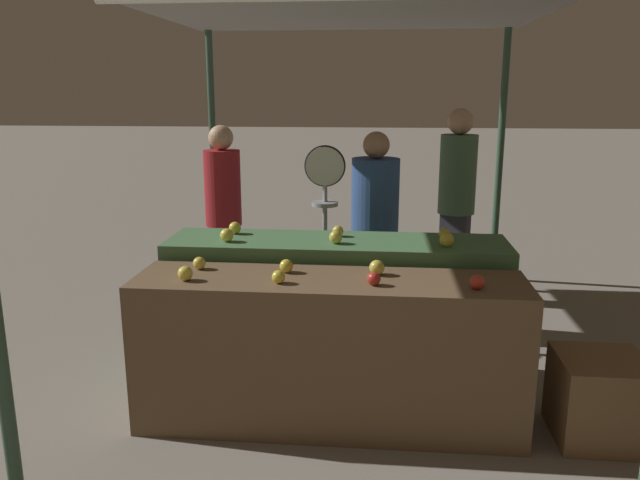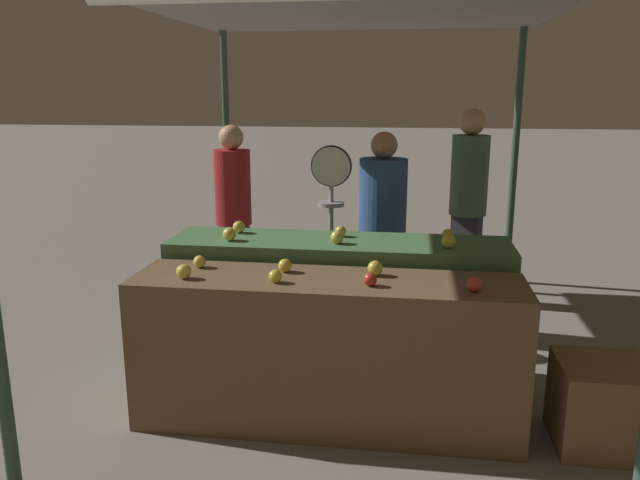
# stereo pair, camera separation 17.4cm
# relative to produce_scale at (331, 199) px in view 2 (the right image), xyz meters

# --- Properties ---
(ground_plane) EXTENTS (60.00, 60.00, 0.00)m
(ground_plane) POSITION_rel_produce_scale_xyz_m (0.14, -1.28, -1.11)
(ground_plane) COLOR gray
(market_canopy) EXTENTS (3.11, 4.05, 2.53)m
(market_canopy) POSITION_rel_produce_scale_xyz_m (0.14, -0.23, 1.29)
(market_canopy) COLOR #33513D
(market_canopy) RESTS_ON ground_plane
(display_counter_front) EXTENTS (2.21, 0.55, 0.88)m
(display_counter_front) POSITION_rel_produce_scale_xyz_m (0.14, -1.28, -0.67)
(display_counter_front) COLOR brown
(display_counter_front) RESTS_ON ground_plane
(display_counter_back) EXTENTS (2.21, 0.55, 0.96)m
(display_counter_back) POSITION_rel_produce_scale_xyz_m (0.14, -0.68, -0.63)
(display_counter_back) COLOR #4C7A4C
(display_counter_back) RESTS_ON ground_plane
(apple_front_0) EXTENTS (0.08, 0.08, 0.08)m
(apple_front_0) POSITION_rel_produce_scale_xyz_m (-0.65, -1.39, -0.19)
(apple_front_0) COLOR yellow
(apple_front_0) RESTS_ON display_counter_front
(apple_front_1) EXTENTS (0.07, 0.07, 0.07)m
(apple_front_1) POSITION_rel_produce_scale_xyz_m (-0.13, -1.39, -0.19)
(apple_front_1) COLOR gold
(apple_front_1) RESTS_ON display_counter_front
(apple_front_2) EXTENTS (0.07, 0.07, 0.07)m
(apple_front_2) POSITION_rel_produce_scale_xyz_m (0.39, -1.38, -0.19)
(apple_front_2) COLOR #B72D23
(apple_front_2) RESTS_ON display_counter_front
(apple_front_3) EXTENTS (0.08, 0.08, 0.08)m
(apple_front_3) POSITION_rel_produce_scale_xyz_m (0.94, -1.40, -0.19)
(apple_front_3) COLOR red
(apple_front_3) RESTS_ON display_counter_front
(apple_front_4) EXTENTS (0.07, 0.07, 0.07)m
(apple_front_4) POSITION_rel_produce_scale_xyz_m (-0.64, -1.16, -0.19)
(apple_front_4) COLOR yellow
(apple_front_4) RESTS_ON display_counter_front
(apple_front_5) EXTENTS (0.08, 0.08, 0.08)m
(apple_front_5) POSITION_rel_produce_scale_xyz_m (-0.12, -1.18, -0.19)
(apple_front_5) COLOR gold
(apple_front_5) RESTS_ON display_counter_front
(apple_front_6) EXTENTS (0.09, 0.09, 0.09)m
(apple_front_6) POSITION_rel_produce_scale_xyz_m (0.40, -1.18, -0.19)
(apple_front_6) COLOR gold
(apple_front_6) RESTS_ON display_counter_front
(apple_back_0) EXTENTS (0.09, 0.09, 0.09)m
(apple_back_0) POSITION_rel_produce_scale_xyz_m (-0.56, -0.80, -0.11)
(apple_back_0) COLOR yellow
(apple_back_0) RESTS_ON display_counter_back
(apple_back_1) EXTENTS (0.08, 0.08, 0.08)m
(apple_back_1) POSITION_rel_produce_scale_xyz_m (0.14, -0.78, -0.11)
(apple_back_1) COLOR gold
(apple_back_1) RESTS_ON display_counter_back
(apple_back_2) EXTENTS (0.09, 0.09, 0.09)m
(apple_back_2) POSITION_rel_produce_scale_xyz_m (0.83, -0.80, -0.11)
(apple_back_2) COLOR gold
(apple_back_2) RESTS_ON display_counter_back
(apple_back_3) EXTENTS (0.08, 0.08, 0.08)m
(apple_back_3) POSITION_rel_produce_scale_xyz_m (-0.56, -0.57, -0.11)
(apple_back_3) COLOR gold
(apple_back_3) RESTS_ON display_counter_back
(apple_back_4) EXTENTS (0.07, 0.07, 0.07)m
(apple_back_4) POSITION_rel_produce_scale_xyz_m (0.14, -0.58, -0.11)
(apple_back_4) COLOR gold
(apple_back_4) RESTS_ON display_counter_back
(apple_back_5) EXTENTS (0.07, 0.07, 0.07)m
(apple_back_5) POSITION_rel_produce_scale_xyz_m (0.84, -0.58, -0.11)
(apple_back_5) COLOR gold
(apple_back_5) RESTS_ON display_counter_back
(produce_scale) EXTENTS (0.31, 0.20, 1.52)m
(produce_scale) POSITION_rel_produce_scale_xyz_m (0.00, 0.00, 0.00)
(produce_scale) COLOR #99999E
(produce_scale) RESTS_ON ground_plane
(person_vendor_at_scale) EXTENTS (0.50, 0.50, 1.60)m
(person_vendor_at_scale) POSITION_rel_produce_scale_xyz_m (0.38, 0.31, -0.20)
(person_vendor_at_scale) COLOR #2D2D38
(person_vendor_at_scale) RESTS_ON ground_plane
(person_customer_left) EXTENTS (0.41, 0.41, 1.63)m
(person_customer_left) POSITION_rel_produce_scale_xyz_m (-0.95, 0.66, -0.17)
(person_customer_left) COLOR #2D2D38
(person_customer_left) RESTS_ON ground_plane
(person_customer_right) EXTENTS (0.44, 0.44, 1.76)m
(person_customer_right) POSITION_rel_produce_scale_xyz_m (1.11, 1.08, -0.09)
(person_customer_right) COLOR #2D2D38
(person_customer_right) RESTS_ON ground_plane
(wooden_crate_side) EXTENTS (0.48, 0.48, 0.48)m
(wooden_crate_side) POSITION_rel_produce_scale_xyz_m (1.66, -1.31, -0.88)
(wooden_crate_side) COLOR brown
(wooden_crate_side) RESTS_ON ground_plane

